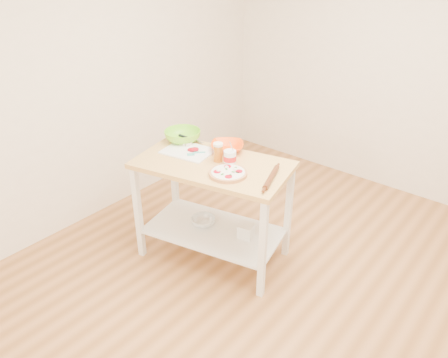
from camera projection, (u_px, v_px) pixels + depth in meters
room_shell at (278, 133)px, 2.80m from camera, size 4.04×4.54×2.74m
prep_island at (213, 190)px, 3.54m from camera, size 1.33×0.92×0.90m
pizza at (228, 173)px, 3.24m from camera, size 0.29×0.29×0.05m
cutting_board at (188, 151)px, 3.60m from camera, size 0.45×0.37×0.04m
spatula at (195, 153)px, 3.54m from camera, size 0.10×0.14×0.01m
knife at (187, 138)px, 3.81m from camera, size 0.27×0.03×0.01m
orange_bowl at (227, 147)px, 3.61m from camera, size 0.38×0.38×0.07m
green_bowl at (183, 136)px, 3.77m from camera, size 0.44×0.44×0.10m
beer_pint at (218, 152)px, 3.41m from camera, size 0.08×0.08×0.15m
yogurt_tub at (230, 158)px, 3.36m from camera, size 0.10×0.10×0.21m
rolling_pin at (271, 177)px, 3.17m from camera, size 0.15×0.33×0.04m
shelf_glass_bowl at (203, 221)px, 3.79m from camera, size 0.22×0.22×0.07m
shelf_bin at (246, 231)px, 3.61m from camera, size 0.14×0.14×0.12m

